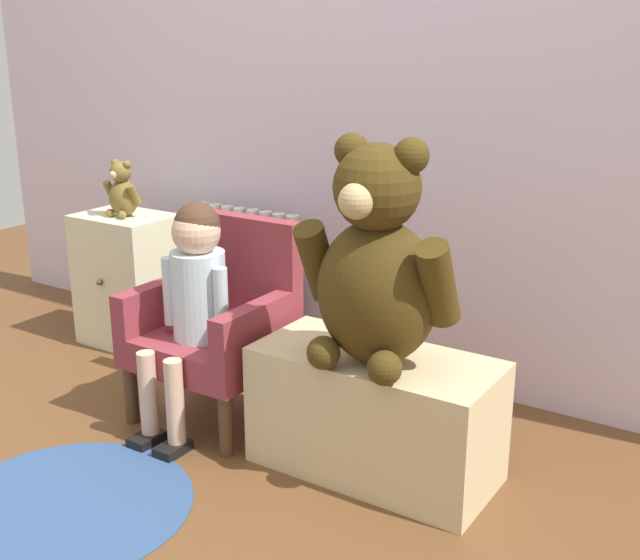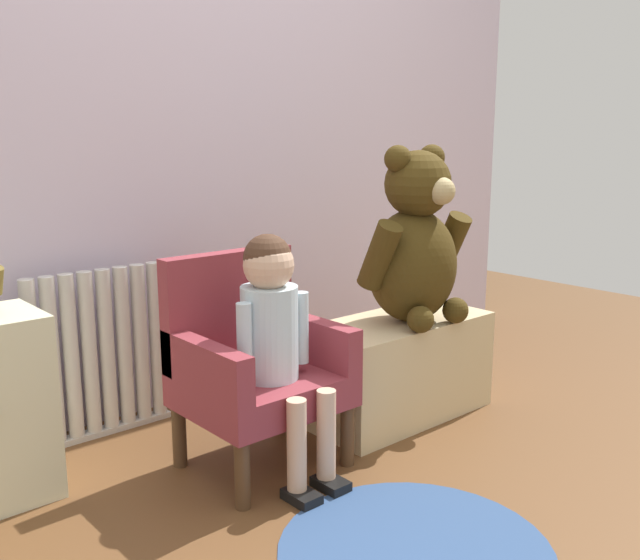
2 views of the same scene
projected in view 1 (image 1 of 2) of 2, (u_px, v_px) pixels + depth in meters
The scene contains 10 objects.
ground_plane at pixel (139, 496), 2.20m from camera, with size 6.00×6.00×0.00m, color brown.
back_wall at pixel (358, 38), 2.77m from camera, with size 3.80×0.05×2.40m, color silver.
radiator at pixel (248, 280), 3.16m from camera, with size 0.50×0.05×0.57m.
small_dresser at pixel (128, 279), 3.23m from camera, with size 0.37×0.30×0.53m.
child_armchair at pixel (218, 321), 2.60m from camera, with size 0.46×0.40×0.65m.
child_figure at pixel (193, 285), 2.46m from camera, with size 0.25×0.35×0.73m.
low_bench at pixel (375, 414), 2.29m from camera, with size 0.69×0.33×0.36m, color #D0B988.
large_teddy_bear at pixel (377, 267), 2.11m from camera, with size 0.45×0.31×0.61m.
small_teddy_bear at pixel (122, 192), 3.10m from camera, with size 0.16×0.11×0.22m.
floor_rug at pixel (65, 505), 2.16m from camera, with size 0.69×0.69×0.01m, color navy.
Camera 1 is at (1.47, -1.34, 1.22)m, focal length 45.00 mm.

